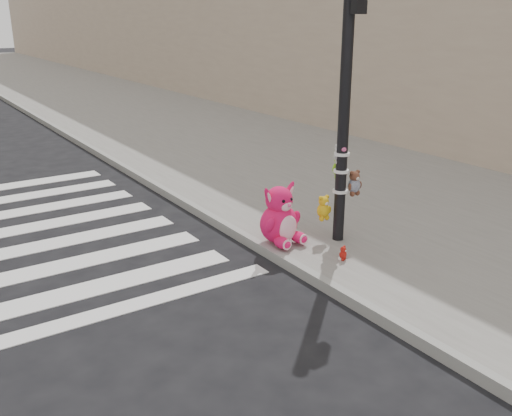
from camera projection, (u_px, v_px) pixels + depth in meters
ground at (261, 361)px, 5.75m from camera, size 120.00×120.00×0.00m
sidewalk_near at (210, 134)px, 16.23m from camera, size 7.00×80.00×0.14m
curb_edge at (91, 149)px, 14.43m from camera, size 0.12×80.00×0.15m
signal_pole at (343, 129)px, 7.97m from camera, size 0.68×0.49×4.00m
pink_bunny at (280, 219)px, 8.24m from camera, size 0.64×0.71×0.90m
red_teddy at (343, 253)px, 7.73m from camera, size 0.16×0.14×0.20m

